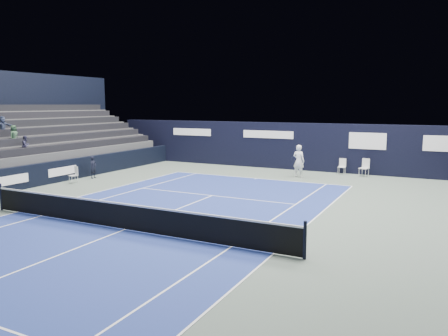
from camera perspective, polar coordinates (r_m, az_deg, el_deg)
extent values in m
plane|color=#4F5E54|center=(17.17, -8.58, -6.31)|extent=(48.00, 48.00, 0.00)
cube|color=navy|center=(15.65, -12.86, -7.86)|extent=(10.97, 23.77, 0.01)
cube|color=silver|center=(28.11, 15.13, 0.12)|extent=(0.44, 0.42, 0.04)
cube|color=silver|center=(28.26, 15.24, 0.71)|extent=(0.43, 0.04, 0.51)
cylinder|color=silver|center=(28.27, 15.56, -0.31)|extent=(0.02, 0.02, 0.45)
cylinder|color=silver|center=(28.35, 14.83, -0.26)|extent=(0.02, 0.02, 0.45)
cylinder|color=silver|center=(27.93, 15.40, -0.41)|extent=(0.02, 0.02, 0.45)
cylinder|color=silver|center=(28.02, 14.67, -0.35)|extent=(0.02, 0.02, 0.45)
cube|color=white|center=(28.27, 15.26, 0.88)|extent=(0.35, 0.09, 0.33)
cube|color=silver|center=(27.51, 17.81, -0.05)|extent=(0.60, 0.59, 0.05)
cube|color=silver|center=(27.67, 18.05, 0.61)|extent=(0.47, 0.18, 0.57)
cylinder|color=silver|center=(27.63, 18.36, -0.57)|extent=(0.03, 0.03, 0.51)
cylinder|color=silver|center=(27.81, 17.60, -0.48)|extent=(0.03, 0.03, 0.51)
cylinder|color=silver|center=(27.29, 17.99, -0.66)|extent=(0.03, 0.03, 0.51)
cylinder|color=silver|center=(27.47, 17.22, -0.57)|extent=(0.03, 0.03, 0.51)
cube|color=silver|center=(25.42, -19.08, -0.94)|extent=(0.52, 0.51, 0.04)
cube|color=silver|center=(25.45, -18.73, -0.33)|extent=(0.39, 0.17, 0.49)
cylinder|color=silver|center=(25.35, -18.56, -1.43)|extent=(0.02, 0.02, 0.43)
cylinder|color=silver|center=(25.67, -18.88, -1.32)|extent=(0.02, 0.02, 0.43)
cylinder|color=silver|center=(25.23, -19.25, -1.51)|extent=(0.02, 0.02, 0.43)
cylinder|color=silver|center=(25.55, -19.56, -1.40)|extent=(0.02, 0.02, 0.43)
imported|color=black|center=(26.78, -16.71, 0.10)|extent=(0.36, 0.50, 1.31)
cube|color=white|center=(25.68, 4.29, -1.36)|extent=(10.97, 0.06, 0.00)
cube|color=white|center=(12.98, 6.50, -11.06)|extent=(0.06, 23.77, 0.00)
cube|color=white|center=(19.53, -25.41, -5.22)|extent=(0.06, 23.77, 0.00)
cube|color=white|center=(13.49, 0.95, -10.26)|extent=(0.06, 23.77, 0.00)
cube|color=white|center=(18.48, -22.79, -5.80)|extent=(0.06, 23.77, 0.00)
cube|color=white|center=(20.81, -1.54, -3.62)|extent=(8.23, 0.06, 0.00)
cube|color=white|center=(15.65, -12.86, -7.84)|extent=(0.06, 12.80, 0.00)
cube|color=white|center=(25.55, 4.16, -1.41)|extent=(0.06, 0.30, 0.00)
cylinder|color=black|center=(12.54, 10.52, -9.25)|extent=(0.10, 0.10, 1.10)
cylinder|color=black|center=(20.14, -27.11, -3.37)|extent=(0.10, 0.10, 1.10)
cube|color=black|center=(15.53, -12.91, -6.25)|extent=(12.80, 0.03, 0.86)
cube|color=white|center=(15.42, -12.97, -4.63)|extent=(12.80, 0.05, 0.06)
cube|color=black|center=(29.77, 7.74, 2.90)|extent=(26.00, 0.60, 3.10)
cube|color=silver|center=(32.39, -4.24, 4.72)|extent=(3.20, 0.02, 0.50)
cube|color=silver|center=(29.75, 5.74, 4.38)|extent=(3.60, 0.02, 0.50)
cube|color=silver|center=(28.09, 18.22, 3.37)|extent=(2.20, 0.02, 1.00)
cube|color=silver|center=(27.78, 26.40, 2.88)|extent=(1.80, 0.02, 0.90)
cube|color=black|center=(26.24, -20.56, -0.36)|extent=(0.30, 22.00, 1.20)
cube|color=silver|center=(23.91, -26.44, -1.49)|extent=(0.02, 2.40, 0.45)
cube|color=silver|center=(26.12, -20.31, -0.38)|extent=(0.02, 2.00, 0.45)
cube|color=#454648|center=(27.32, -19.90, 0.48)|extent=(0.90, 16.00, 1.65)
cube|color=#4C4C4E|center=(27.95, -21.19, 1.04)|extent=(0.90, 16.00, 2.10)
cube|color=#444446|center=(28.60, -22.42, 1.58)|extent=(0.90, 16.00, 2.55)
cube|color=#464749|center=(29.26, -23.60, 2.10)|extent=(0.90, 16.00, 3.00)
cube|color=#4A4A4D|center=(29.94, -24.72, 2.59)|extent=(0.90, 16.00, 3.45)
cube|color=#545457|center=(30.63, -25.80, 3.06)|extent=(0.90, 16.00, 3.90)
cube|color=black|center=(27.21, -20.00, 2.62)|extent=(0.63, 15.20, 0.40)
cube|color=black|center=(27.84, -21.32, 3.60)|extent=(0.63, 15.20, 0.40)
cube|color=black|center=(28.48, -22.58, 4.53)|extent=(0.63, 15.20, 0.40)
cube|color=black|center=(29.15, -23.79, 5.42)|extent=(0.63, 15.20, 0.40)
cube|color=black|center=(29.84, -24.95, 6.27)|extent=(0.63, 15.20, 0.40)
cube|color=black|center=(30.54, -26.06, 7.07)|extent=(0.63, 15.20, 0.40)
cube|color=black|center=(31.16, -26.79, 5.38)|extent=(0.60, 18.00, 6.40)
imported|color=#2B2A46|center=(25.43, -24.46, 2.71)|extent=(0.51, 0.58, 1.02)
imported|color=#2F4F36|center=(26.10, -25.75, 3.85)|extent=(0.47, 0.61, 1.11)
imported|color=#303A58|center=(26.82, -26.93, 4.87)|extent=(0.37, 1.07, 1.14)
imported|color=white|center=(26.37, 9.73, 0.92)|extent=(0.77, 0.57, 1.95)
cylinder|color=black|center=(26.12, 9.23, 1.03)|extent=(0.03, 0.29, 0.13)
torus|color=black|center=(25.88, 9.06, 1.19)|extent=(0.30, 0.13, 0.29)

